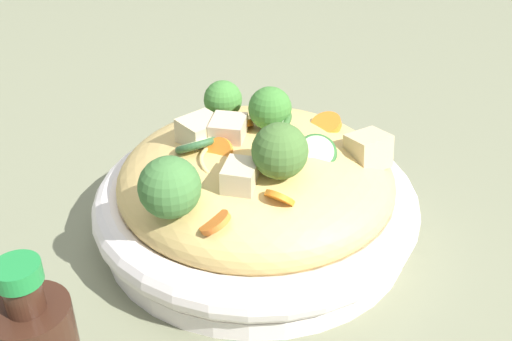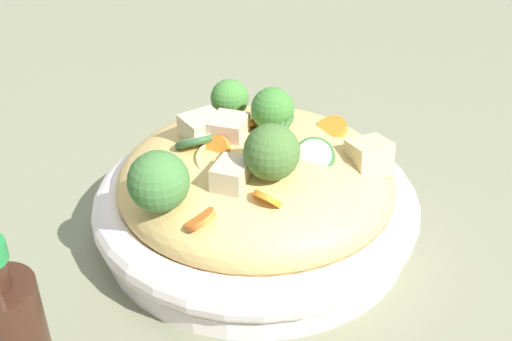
# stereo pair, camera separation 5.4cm
# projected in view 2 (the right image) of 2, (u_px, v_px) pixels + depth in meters

# --- Properties ---
(ground_plane) EXTENTS (3.00, 3.00, 0.00)m
(ground_plane) POSITION_uv_depth(u_px,v_px,m) (256.00, 229.00, 0.58)
(ground_plane) COLOR #73765A
(serving_bowl) EXTENTS (0.29, 0.29, 0.05)m
(serving_bowl) POSITION_uv_depth(u_px,v_px,m) (256.00, 207.00, 0.57)
(serving_bowl) COLOR white
(serving_bowl) RESTS_ON ground_plane
(noodle_heap) EXTENTS (0.25, 0.25, 0.08)m
(noodle_heap) POSITION_uv_depth(u_px,v_px,m) (256.00, 178.00, 0.55)
(noodle_heap) COLOR tan
(noodle_heap) RESTS_ON serving_bowl
(broccoli_florets) EXTENTS (0.15, 0.18, 0.07)m
(broccoli_florets) POSITION_uv_depth(u_px,v_px,m) (227.00, 146.00, 0.49)
(broccoli_florets) COLOR #96BA74
(broccoli_florets) RESTS_ON serving_bowl
(carrot_coins) EXTENTS (0.15, 0.16, 0.04)m
(carrot_coins) POSITION_uv_depth(u_px,v_px,m) (266.00, 152.00, 0.52)
(carrot_coins) COLOR orange
(carrot_coins) RESTS_ON serving_bowl
(zucchini_slices) EXTENTS (0.14, 0.08, 0.03)m
(zucchini_slices) POSITION_uv_depth(u_px,v_px,m) (257.00, 138.00, 0.53)
(zucchini_slices) COLOR beige
(zucchini_slices) RESTS_ON serving_bowl
(chicken_chunks) EXTENTS (0.19, 0.11, 0.04)m
(chicken_chunks) POSITION_uv_depth(u_px,v_px,m) (263.00, 146.00, 0.52)
(chicken_chunks) COLOR #D1B094
(chicken_chunks) RESTS_ON serving_bowl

